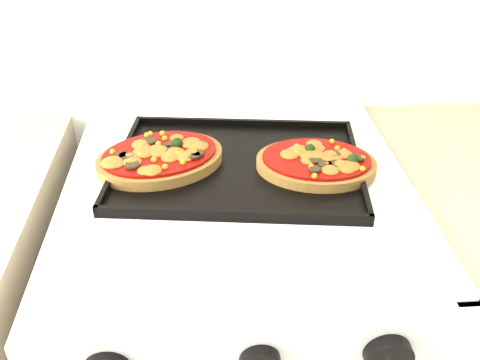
{
  "coord_description": "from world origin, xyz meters",
  "views": [
    {
      "loc": [
        -0.02,
        0.94,
        1.41
      ],
      "look_at": [
        0.04,
        1.69,
        0.92
      ],
      "focal_mm": 40.0,
      "sensor_mm": 36.0,
      "label": 1
    }
  ],
  "objects_px": {
    "baking_tray": "(238,164)",
    "pizza_left": "(160,156)",
    "pizza_right": "(316,161)",
    "stove": "(239,357)"
  },
  "relations": [
    {
      "from": "pizza_right",
      "to": "baking_tray",
      "type": "bearing_deg",
      "value": 169.81
    },
    {
      "from": "stove",
      "to": "pizza_right",
      "type": "relative_size",
      "value": 4.42
    },
    {
      "from": "stove",
      "to": "baking_tray",
      "type": "distance_m",
      "value": 0.47
    },
    {
      "from": "pizza_left",
      "to": "pizza_right",
      "type": "bearing_deg",
      "value": -7.45
    },
    {
      "from": "pizza_left",
      "to": "pizza_right",
      "type": "distance_m",
      "value": 0.27
    },
    {
      "from": "baking_tray",
      "to": "stove",
      "type": "bearing_deg",
      "value": -84.47
    },
    {
      "from": "stove",
      "to": "pizza_left",
      "type": "relative_size",
      "value": 4.09
    },
    {
      "from": "stove",
      "to": "baking_tray",
      "type": "xyz_separation_m",
      "value": [
        0.0,
        0.04,
        0.47
      ]
    },
    {
      "from": "baking_tray",
      "to": "pizza_left",
      "type": "height_order",
      "value": "pizza_left"
    },
    {
      "from": "pizza_right",
      "to": "pizza_left",
      "type": "bearing_deg",
      "value": 172.55
    }
  ]
}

